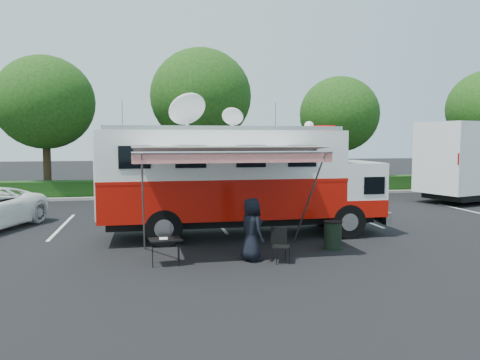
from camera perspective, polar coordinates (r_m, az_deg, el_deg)
The scene contains 9 objects.
ground_plane at distance 16.44m, azimuth 0.34°, elevation -6.76°, with size 120.00×120.00×0.00m, color black.
back_border at distance 29.05m, azimuth -2.49°, elevation 8.26°, with size 60.00×6.14×8.87m.
stall_lines at distance 19.26m, azimuth -2.89°, elevation -5.01°, with size 24.12×5.50×0.01m.
command_truck at distance 16.13m, azimuth 0.05°, elevation 0.18°, with size 9.70×2.67×4.66m.
awning at distance 13.20m, azimuth -1.35°, elevation 3.49°, with size 5.30×2.73×3.20m.
person at distance 13.14m, azimuth 1.41°, elevation -9.77°, with size 0.85×0.55×1.74m, color black.
folding_table at distance 12.68m, azimuth -9.08°, elevation -7.29°, with size 0.91×0.70×0.71m.
folding_chair at distance 12.92m, azimuth 4.90°, elevation -7.52°, with size 0.58×0.61×0.94m.
trash_bin at distance 14.65m, azimuth 11.25°, elevation -6.59°, with size 0.57×0.57×0.86m.
Camera 1 is at (-3.17, -15.78, 3.35)m, focal length 35.00 mm.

